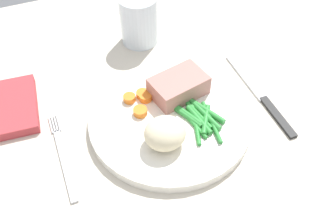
{
  "coord_description": "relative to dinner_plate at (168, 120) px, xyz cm",
  "views": [
    {
      "loc": [
        -14.3,
        -33.07,
        47.27
      ],
      "look_at": [
        -0.34,
        1.81,
        4.6
      ],
      "focal_mm": 39.85,
      "sensor_mm": 36.0,
      "label": 1
    }
  ],
  "objects": [
    {
      "name": "fork",
      "position": [
        -16.65,
        -0.26,
        -0.6
      ],
      "size": [
        1.44,
        16.6,
        0.4
      ],
      "rotation": [
        0.0,
        0.0,
        0.0
      ],
      "color": "silver",
      "rests_on": "dining_table"
    },
    {
      "name": "knife",
      "position": [
        16.64,
        -0.29,
        -0.6
      ],
      "size": [
        1.7,
        20.5,
        0.64
      ],
      "rotation": [
        0.0,
        0.0,
        -0.02
      ],
      "color": "black",
      "rests_on": "dining_table"
    },
    {
      "name": "dinner_plate",
      "position": [
        0.0,
        0.0,
        0.0
      ],
      "size": [
        25.27,
        25.27,
        1.6
      ],
      "primitive_type": "cylinder",
      "color": "white",
      "rests_on": "dining_table"
    },
    {
      "name": "meat_portion",
      "position": [
        3.41,
        3.98,
        2.46
      ],
      "size": [
        9.78,
        7.5,
        3.32
      ],
      "primitive_type": "cube",
      "rotation": [
        0.0,
        0.0,
        0.22
      ],
      "color": "#B2756B",
      "rests_on": "dinner_plate"
    },
    {
      "name": "dining_table",
      "position": [
        0.34,
        -1.81,
        -1.8
      ],
      "size": [
        120.0,
        90.0,
        2.0
      ],
      "color": "beige",
      "rests_on": "ground"
    },
    {
      "name": "carrot_slices",
      "position": [
        -3.11,
        4.33,
        1.3
      ],
      "size": [
        4.52,
        5.57,
        1.05
      ],
      "color": "orange",
      "rests_on": "dinner_plate"
    },
    {
      "name": "mashed_potatoes",
      "position": [
        -2.27,
        -4.55,
        3.0
      ],
      "size": [
        6.05,
        5.64,
        4.41
      ],
      "primitive_type": "ellipsoid",
      "color": "beige",
      "rests_on": "dinner_plate"
    },
    {
      "name": "green_beans",
      "position": [
        4.16,
        -2.16,
        1.2
      ],
      "size": [
        7.33,
        10.54,
        0.9
      ],
      "color": "#2D8C38",
      "rests_on": "dinner_plate"
    },
    {
      "name": "water_glass",
      "position": [
        2.81,
        21.57,
        3.21
      ],
      "size": [
        7.05,
        7.05,
        9.29
      ],
      "color": "silver",
      "rests_on": "dining_table"
    }
  ]
}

